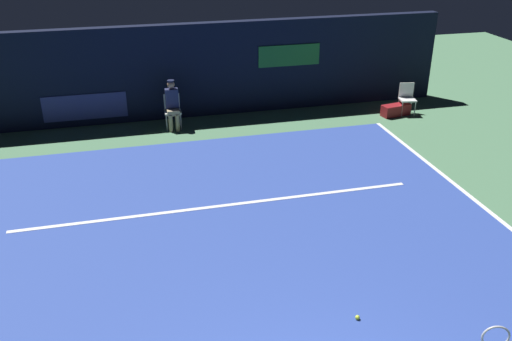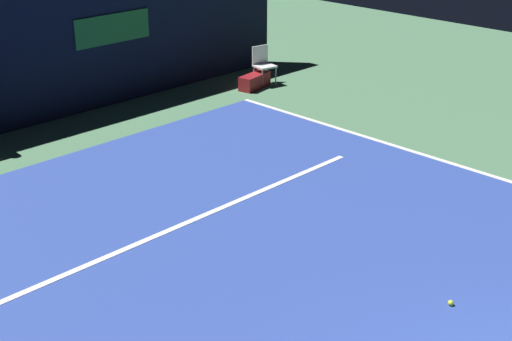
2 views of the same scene
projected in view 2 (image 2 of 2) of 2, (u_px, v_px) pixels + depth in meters
name	position (u px, v px, depth m)	size (l,w,h in m)	color
ground_plane	(256.00, 287.00, 8.94)	(30.66, 30.66, 0.00)	#4C7A56
court_surface	(256.00, 286.00, 8.94)	(10.30, 10.79, 0.01)	#2D479E
line_sideline_left	(470.00, 169.00, 12.26)	(0.10, 10.79, 0.01)	white
line_service	(160.00, 234.00, 10.16)	(8.04, 0.10, 0.01)	white
courtside_chair_near	(263.00, 63.00, 16.67)	(0.51, 0.49, 0.88)	white
tennis_ball	(451.00, 303.00, 8.54)	(0.07, 0.07, 0.07)	#CCE033
equipment_bag	(255.00, 81.00, 16.53)	(0.84, 0.32, 0.32)	maroon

